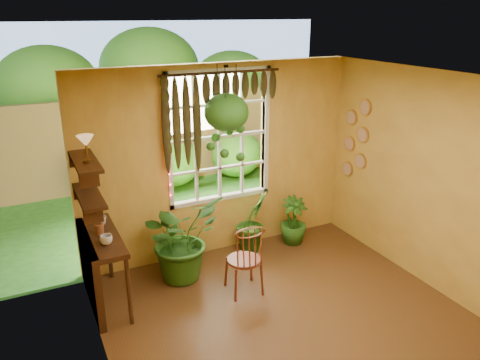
% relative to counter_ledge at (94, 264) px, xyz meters
% --- Properties ---
extents(floor, '(4.50, 4.50, 0.00)m').
position_rel_counter_ledge_xyz_m(floor, '(1.91, -1.60, -0.55)').
color(floor, '#563418').
rests_on(floor, ground).
extents(ceiling, '(4.50, 4.50, 0.00)m').
position_rel_counter_ledge_xyz_m(ceiling, '(1.91, -1.60, 2.15)').
color(ceiling, silver).
rests_on(ceiling, wall_back).
extents(wall_back, '(4.00, 0.00, 4.00)m').
position_rel_counter_ledge_xyz_m(wall_back, '(1.91, 0.65, 0.80)').
color(wall_back, '#E7BE4F').
rests_on(wall_back, floor).
extents(wall_left, '(0.00, 4.50, 4.50)m').
position_rel_counter_ledge_xyz_m(wall_left, '(-0.09, -1.60, 0.80)').
color(wall_left, '#E7BE4F').
rests_on(wall_left, floor).
extents(wall_right, '(0.00, 4.50, 4.50)m').
position_rel_counter_ledge_xyz_m(wall_right, '(3.91, -1.60, 0.80)').
color(wall_right, '#E7BE4F').
rests_on(wall_right, floor).
extents(window, '(1.52, 0.10, 1.86)m').
position_rel_counter_ledge_xyz_m(window, '(1.91, 0.68, 1.15)').
color(window, white).
rests_on(window, wall_back).
extents(valance_vine, '(1.70, 0.12, 1.10)m').
position_rel_counter_ledge_xyz_m(valance_vine, '(1.82, 0.56, 1.73)').
color(valance_vine, '#3B2310').
rests_on(valance_vine, window).
extents(string_lights, '(0.03, 0.03, 1.54)m').
position_rel_counter_ledge_xyz_m(string_lights, '(1.15, 0.59, 1.20)').
color(string_lights, '#FF2633').
rests_on(string_lights, window).
extents(wall_plates, '(0.04, 0.32, 1.10)m').
position_rel_counter_ledge_xyz_m(wall_plates, '(3.89, 0.19, 1.00)').
color(wall_plates, beige).
rests_on(wall_plates, wall_right).
extents(counter_ledge, '(0.40, 1.20, 0.90)m').
position_rel_counter_ledge_xyz_m(counter_ledge, '(0.00, 0.00, 0.00)').
color(counter_ledge, '#3B2310').
rests_on(counter_ledge, floor).
extents(shelf_lower, '(0.25, 0.90, 0.04)m').
position_rel_counter_ledge_xyz_m(shelf_lower, '(0.03, 0.00, 0.85)').
color(shelf_lower, '#3B2310').
rests_on(shelf_lower, wall_left).
extents(shelf_upper, '(0.25, 0.90, 0.04)m').
position_rel_counter_ledge_xyz_m(shelf_upper, '(0.03, 0.00, 1.25)').
color(shelf_upper, '#3B2310').
rests_on(shelf_upper, wall_left).
extents(backyard, '(14.00, 10.00, 12.00)m').
position_rel_counter_ledge_xyz_m(backyard, '(2.15, 5.27, 0.73)').
color(backyard, '#1D5016').
rests_on(backyard, ground).
extents(windsor_chair, '(0.45, 0.47, 1.11)m').
position_rel_counter_ledge_xyz_m(windsor_chair, '(1.70, -0.54, -0.23)').
color(windsor_chair, brown).
rests_on(windsor_chair, floor).
extents(potted_plant_left, '(1.27, 1.20, 1.12)m').
position_rel_counter_ledge_xyz_m(potted_plant_left, '(1.13, 0.16, 0.01)').
color(potted_plant_left, '#245516').
rests_on(potted_plant_left, floor).
extents(potted_plant_mid, '(0.61, 0.55, 0.90)m').
position_rel_counter_ledge_xyz_m(potted_plant_mid, '(2.30, 0.40, -0.10)').
color(potted_plant_mid, '#245516').
rests_on(potted_plant_mid, floor).
extents(potted_plant_right, '(0.41, 0.41, 0.72)m').
position_rel_counter_ledge_xyz_m(potted_plant_right, '(2.96, 0.34, -0.19)').
color(potted_plant_right, '#245516').
rests_on(potted_plant_right, floor).
extents(hanging_basket, '(0.58, 0.58, 1.26)m').
position_rel_counter_ledge_xyz_m(hanging_basket, '(1.90, 0.40, 1.45)').
color(hanging_basket, black).
rests_on(hanging_basket, ceiling).
extents(cup_a, '(0.18, 0.18, 0.11)m').
position_rel_counter_ledge_xyz_m(cup_a, '(0.13, -0.26, 0.40)').
color(cup_a, silver).
rests_on(cup_a, counter_ledge).
extents(cup_b, '(0.11, 0.11, 0.10)m').
position_rel_counter_ledge_xyz_m(cup_b, '(0.19, 0.30, 0.40)').
color(cup_b, beige).
rests_on(cup_b, counter_ledge).
extents(brush_jar, '(0.10, 0.10, 0.36)m').
position_rel_counter_ledge_xyz_m(brush_jar, '(0.11, 0.03, 0.49)').
color(brush_jar, brown).
rests_on(brush_jar, counter_ledge).
extents(shelf_vase, '(0.14, 0.14, 0.13)m').
position_rel_counter_ledge_xyz_m(shelf_vase, '(0.04, 0.29, 0.93)').
color(shelf_vase, '#B2AD99').
rests_on(shelf_vase, shelf_lower).
extents(tiffany_lamp, '(0.18, 0.18, 0.30)m').
position_rel_counter_ledge_xyz_m(tiffany_lamp, '(0.05, -0.12, 1.48)').
color(tiffany_lamp, brown).
rests_on(tiffany_lamp, shelf_upper).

